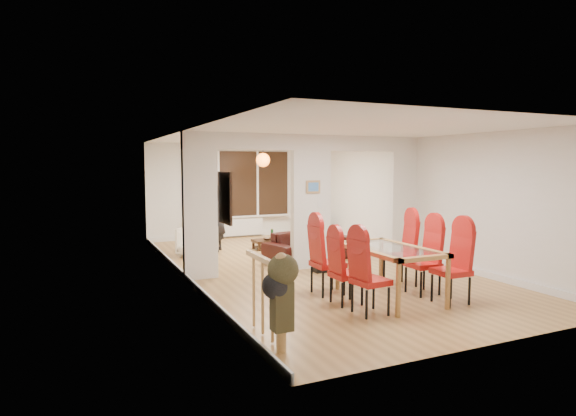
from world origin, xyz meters
TOP-DOWN VIEW (x-y plane):
  - floor at (0.00, 0.00)m, footprint 5.00×9.00m
  - room_walls at (0.00, 0.00)m, footprint 5.00×9.00m
  - divider_wall at (0.00, 0.00)m, footprint 5.00×0.18m
  - bay_window_blinds at (0.00, 4.44)m, footprint 3.00×0.08m
  - radiator at (0.00, 4.40)m, footprint 1.40×0.08m
  - pendant_light at (0.30, 3.30)m, footprint 0.36×0.36m
  - stair_newel at (-2.25, -3.20)m, footprint 0.40×1.20m
  - wall_poster at (-2.47, -2.40)m, footprint 0.04×0.52m
  - pillar_photo at (0.00, -0.10)m, footprint 0.30×0.03m
  - dining_table at (0.07, -2.46)m, footprint 0.95×1.69m
  - dining_chair_la at (-0.61, -2.98)m, footprint 0.47×0.47m
  - dining_chair_lb at (-0.66, -2.43)m, footprint 0.41×0.41m
  - dining_chair_lc at (-0.64, -1.84)m, footprint 0.45×0.45m
  - dining_chair_ra at (0.74, -3.04)m, footprint 0.46×0.46m
  - dining_chair_rb at (0.72, -2.45)m, footprint 0.46×0.46m
  - dining_chair_rc at (0.72, -1.89)m, footprint 0.54×0.54m
  - sofa at (0.38, 0.67)m, footprint 2.26×1.36m
  - armchair at (-1.75, 2.12)m, footprint 1.01×1.01m
  - person at (-1.17, 2.54)m, footprint 0.67×0.57m
  - television at (2.00, 3.51)m, footprint 0.86×0.18m
  - coffee_table at (0.18, 2.33)m, footprint 1.07×0.69m
  - bottle at (0.17, 2.40)m, footprint 0.06×0.06m
  - bowl at (-0.01, 2.26)m, footprint 0.21×0.21m
  - shoes at (-0.03, -0.43)m, footprint 0.22×0.24m

SIDE VIEW (x-z plane):
  - floor at x=0.00m, z-range -0.01..0.01m
  - shoes at x=-0.03m, z-range 0.00..0.09m
  - coffee_table at x=0.18m, z-range 0.00..0.23m
  - television at x=2.00m, z-range 0.00..0.49m
  - bowl at x=-0.01m, z-range 0.23..0.28m
  - radiator at x=0.00m, z-range 0.05..0.55m
  - sofa at x=0.38m, z-range 0.00..0.62m
  - armchair at x=-1.75m, z-range 0.00..0.66m
  - bottle at x=0.17m, z-range 0.23..0.48m
  - dining_table at x=0.07m, z-range 0.00..0.79m
  - dining_chair_lb at x=-0.66m, z-range 0.00..1.02m
  - dining_chair_la at x=-0.61m, z-range 0.00..1.08m
  - stair_newel at x=-2.25m, z-range 0.00..1.10m
  - dining_chair_rb at x=0.72m, z-range 0.00..1.11m
  - dining_chair_ra at x=0.74m, z-range 0.00..1.12m
  - dining_chair_lc at x=-0.64m, z-range 0.00..1.13m
  - dining_chair_rc at x=0.72m, z-range 0.00..1.14m
  - person at x=-1.17m, z-range 0.00..1.55m
  - room_walls at x=0.00m, z-range 0.00..2.60m
  - divider_wall at x=0.00m, z-range 0.00..2.60m
  - bay_window_blinds at x=0.00m, z-range 0.60..2.40m
  - wall_poster at x=-2.47m, z-range 1.27..1.94m
  - pillar_photo at x=0.00m, z-range 1.48..1.73m
  - pendant_light at x=0.30m, z-range 1.97..2.33m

